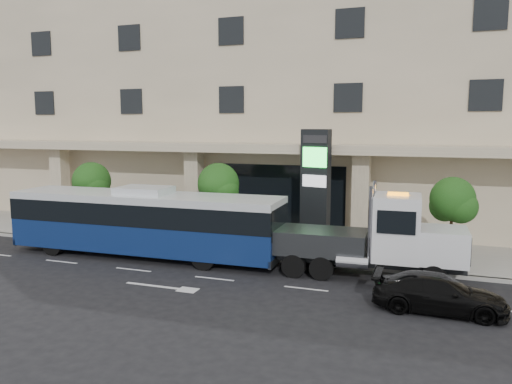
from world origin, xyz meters
TOP-DOWN VIEW (x-y plane):
  - ground at (0.00, 0.00)m, footprint 120.00×120.00m
  - sidewalk at (0.00, 5.00)m, footprint 120.00×6.00m
  - curb at (0.00, 2.00)m, footprint 120.00×0.30m
  - convention_center at (-0.00, 15.42)m, footprint 60.00×17.60m
  - tree_left at (-9.97, 3.59)m, footprint 2.27×2.20m
  - tree_mid at (-1.97, 3.59)m, footprint 2.28×2.20m
  - tree_right at (9.53, 3.59)m, footprint 2.10×2.00m
  - city_bus at (-4.69, 0.69)m, footprint 13.86×3.20m
  - tow_truck at (6.49, 0.87)m, footprint 8.98×2.46m
  - black_sedan at (8.96, -2.34)m, footprint 4.57×1.91m
  - signage_pylon at (2.86, 5.09)m, footprint 1.61×0.90m

SIDE VIEW (x-z plane):
  - ground at x=0.00m, z-range 0.00..0.00m
  - sidewalk at x=0.00m, z-range 0.00..0.15m
  - curb at x=0.00m, z-range 0.00..0.15m
  - black_sedan at x=8.96m, z-range 0.00..1.32m
  - tow_truck at x=6.49m, z-range -0.36..3.72m
  - city_bus at x=-4.69m, z-range 0.03..3.53m
  - tree_right at x=9.53m, z-range 1.01..5.06m
  - tree_left at x=-9.97m, z-range 1.00..5.22m
  - tree_mid at x=-1.97m, z-range 1.07..5.45m
  - signage_pylon at x=2.86m, z-range 0.20..6.33m
  - convention_center at x=0.00m, z-range -0.03..19.97m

